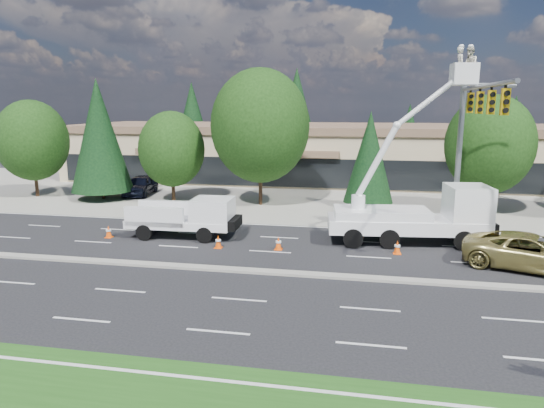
% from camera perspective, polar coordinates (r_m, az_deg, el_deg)
% --- Properties ---
extents(ground, '(140.00, 140.00, 0.00)m').
position_cam_1_polar(ground, '(22.14, -1.82, -8.04)').
color(ground, black).
rests_on(ground, ground).
extents(concrete_apron, '(140.00, 22.00, 0.01)m').
position_cam_1_polar(concrete_apron, '(41.29, 4.17, 1.12)').
color(concrete_apron, gray).
rests_on(concrete_apron, ground).
extents(road_median, '(120.00, 0.55, 0.12)m').
position_cam_1_polar(road_median, '(22.12, -1.82, -7.90)').
color(road_median, gray).
rests_on(road_median, ground).
extents(strip_mall, '(50.40, 15.40, 5.50)m').
position_cam_1_polar(strip_mall, '(50.75, 5.51, 6.25)').
color(strip_mall, tan).
rests_on(strip_mall, ground).
extents(tree_front_a, '(5.70, 5.70, 7.91)m').
position_cam_1_polar(tree_front_a, '(44.31, -26.37, 6.70)').
color(tree_front_a, '#332114').
rests_on(tree_front_a, ground).
extents(tree_front_b, '(4.83, 4.83, 9.52)m').
position_cam_1_polar(tree_front_b, '(40.96, -19.64, 7.61)').
color(tree_front_b, '#332114').
rests_on(tree_front_b, ground).
extents(tree_front_c, '(5.08, 5.08, 7.04)m').
position_cam_1_polar(tree_front_c, '(38.38, -11.72, 6.33)').
color(tree_front_c, '#332114').
rests_on(tree_front_c, ground).
extents(tree_front_d, '(7.32, 7.32, 10.15)m').
position_cam_1_polar(tree_front_d, '(36.19, -1.39, 9.16)').
color(tree_front_d, '#332114').
rests_on(tree_front_d, ground).
extents(tree_front_e, '(3.58, 3.58, 7.05)m').
position_cam_1_polar(tree_front_e, '(35.56, 11.39, 5.41)').
color(tree_front_e, '#332114').
rests_on(tree_front_e, ground).
extents(tree_front_f, '(5.90, 5.90, 8.19)m').
position_cam_1_polar(tree_front_f, '(36.46, 24.20, 6.38)').
color(tree_front_f, '#332114').
rests_on(tree_front_f, ground).
extents(tree_back_a, '(5.34, 5.34, 10.53)m').
position_cam_1_polar(tree_back_a, '(66.34, -9.35, 9.80)').
color(tree_back_a, '#332114').
rests_on(tree_back_a, ground).
extents(tree_back_b, '(6.15, 6.15, 12.12)m').
position_cam_1_polar(tree_back_b, '(62.96, 2.91, 10.63)').
color(tree_back_b, '#332114').
rests_on(tree_back_b, ground).
extents(tree_back_c, '(3.90, 3.90, 7.68)m').
position_cam_1_polar(tree_back_c, '(62.69, 15.79, 8.04)').
color(tree_back_c, '#332114').
rests_on(tree_back_c, ground).
extents(tree_back_d, '(4.38, 4.38, 8.63)m').
position_cam_1_polar(tree_back_d, '(64.83, 26.53, 7.83)').
color(tree_back_d, '#332114').
rests_on(tree_back_d, ground).
extents(signal_mast, '(2.76, 10.16, 9.00)m').
position_cam_1_polar(signal_mast, '(27.99, 22.17, 7.89)').
color(signal_mast, gray).
rests_on(signal_mast, ground).
extents(utility_pickup, '(6.05, 2.53, 2.29)m').
position_cam_1_polar(utility_pickup, '(28.05, -9.82, -2.00)').
color(utility_pickup, white).
rests_on(utility_pickup, ground).
extents(bucket_truck, '(8.69, 3.52, 10.44)m').
position_cam_1_polar(bucket_truck, '(27.36, 17.34, 0.03)').
color(bucket_truck, white).
rests_on(bucket_truck, ground).
extents(traffic_cone_a, '(0.40, 0.40, 0.70)m').
position_cam_1_polar(traffic_cone_a, '(29.24, -18.67, -3.11)').
color(traffic_cone_a, '#FF5008').
rests_on(traffic_cone_a, ground).
extents(traffic_cone_b, '(0.40, 0.40, 0.70)m').
position_cam_1_polar(traffic_cone_b, '(25.86, -6.34, -4.43)').
color(traffic_cone_b, '#FF5008').
rests_on(traffic_cone_b, ground).
extents(traffic_cone_c, '(0.40, 0.40, 0.70)m').
position_cam_1_polar(traffic_cone_c, '(25.42, 0.76, -4.64)').
color(traffic_cone_c, '#FF5008').
rests_on(traffic_cone_c, ground).
extents(traffic_cone_d, '(0.40, 0.40, 0.70)m').
position_cam_1_polar(traffic_cone_d, '(25.51, 14.53, -4.96)').
color(traffic_cone_d, '#FF5008').
rests_on(traffic_cone_d, ground).
extents(minivan, '(6.41, 4.47, 1.63)m').
position_cam_1_polar(minivan, '(25.30, 28.17, -5.00)').
color(minivan, '#9B8E4B').
rests_on(minivan, ground).
extents(parked_car_west, '(2.55, 5.08, 1.66)m').
position_cam_1_polar(parked_car_west, '(42.45, -15.21, 2.16)').
color(parked_car_west, black).
rests_on(parked_car_west, ground).
extents(parked_car_east, '(1.74, 4.79, 1.57)m').
position_cam_1_polar(parked_car_east, '(40.14, 12.10, 1.73)').
color(parked_car_east, black).
rests_on(parked_car_east, ground).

